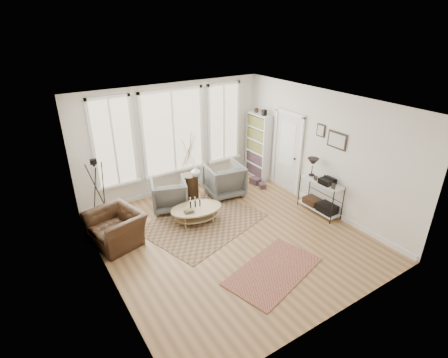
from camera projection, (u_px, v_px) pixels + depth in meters
room at (232, 177)px, 7.08m from camera, size 5.50×5.54×2.90m
bay_window at (173, 134)px, 9.04m from camera, size 4.14×0.12×2.24m
door at (287, 150)px, 9.31m from camera, size 0.09×1.06×2.22m
bookcase at (258, 146)px, 10.14m from camera, size 0.31×0.85×2.06m
low_shelf at (320, 194)px, 8.38m from camera, size 0.38×1.08×1.30m
wall_art at (333, 138)px, 7.92m from camera, size 0.04×0.88×0.44m
rug_main at (203, 222)px, 8.17m from camera, size 3.03×2.59×0.01m
rug_runner at (273, 271)px, 6.60m from camera, size 2.11×1.53×0.01m
coffee_table at (196, 211)px, 8.05m from camera, size 1.31×0.95×0.55m
armchair_left at (169, 194)px, 8.61m from camera, size 1.06×1.08×0.78m
armchair_right at (224, 180)px, 9.28m from camera, size 1.05×1.07×0.87m
side_table at (190, 167)px, 8.97m from camera, size 0.42×0.42×1.77m
vase at (196, 171)px, 8.95m from camera, size 0.30×0.30×0.26m
accent_chair at (116, 228)px, 7.32m from camera, size 1.29×1.19×0.70m
tripod_camera at (99, 192)px, 8.06m from camera, size 0.53×0.53×1.51m
book_stack_near at (255, 181)px, 10.01m from camera, size 0.27×0.32×0.18m
book_stack_far at (262, 186)px, 9.77m from camera, size 0.22×0.25×0.14m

